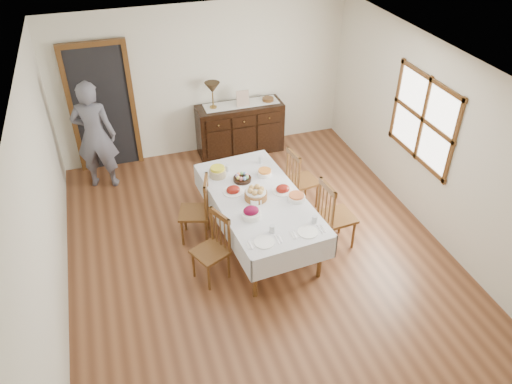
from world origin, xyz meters
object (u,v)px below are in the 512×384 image
object	(u,v)px
chair_left_near	(213,247)
chair_right_near	(334,214)
sideboard	(240,129)
chair_right_far	(300,178)
dining_table	(259,203)
person	(94,132)
chair_left_far	(198,209)
table_lamp	(212,88)

from	to	relation	value
chair_left_near	chair_right_near	distance (m)	1.70
sideboard	chair_right_near	bearing A→B (deg)	-80.52
chair_right_far	chair_left_near	bearing A→B (deg)	115.87
dining_table	person	xyz separation A→B (m)	(-1.97, 2.15, 0.29)
dining_table	chair_left_far	size ratio (longest dim) A/B	2.36
chair_left_far	chair_right_near	distance (m)	1.86
chair_right_far	table_lamp	xyz separation A→B (m)	(-0.85, 1.91, 0.76)
dining_table	chair_right_far	bearing A→B (deg)	30.78
sideboard	chair_right_far	bearing A→B (deg)	-78.23
dining_table	table_lamp	world-z (taller)	table_lamp
dining_table	chair_right_far	xyz separation A→B (m)	(0.86, 0.61, -0.18)
chair_left_near	sideboard	size ratio (longest dim) A/B	0.63
dining_table	chair_right_far	size ratio (longest dim) A/B	2.36
chair_right_near	chair_right_far	size ratio (longest dim) A/B	1.07
dining_table	sideboard	bearing A→B (deg)	74.52
person	table_lamp	distance (m)	2.04
person	chair_right_far	bearing A→B (deg)	166.64
chair_right_far	sideboard	size ratio (longest dim) A/B	0.65
dining_table	chair_left_far	distance (m)	0.86
dining_table	chair_right_near	size ratio (longest dim) A/B	2.21
chair_right_near	table_lamp	bearing A→B (deg)	13.19
chair_right_near	person	xyz separation A→B (m)	(-2.91, 2.53, 0.43)
chair_left_far	chair_right_far	bearing A→B (deg)	117.00
sideboard	table_lamp	bearing A→B (deg)	175.80
sideboard	table_lamp	xyz separation A→B (m)	(-0.46, 0.03, 0.81)
person	chair_right_near	bearing A→B (deg)	154.21
dining_table	chair_right_near	bearing A→B (deg)	-26.65
dining_table	chair_right_far	world-z (taller)	chair_right_far
table_lamp	chair_right_far	bearing A→B (deg)	-66.08
chair_left_far	person	xyz separation A→B (m)	(-1.20, 1.81, 0.46)
chair_right_near	person	world-z (taller)	person
dining_table	chair_right_near	world-z (taller)	chair_right_near
sideboard	chair_left_far	bearing A→B (deg)	-119.89
chair_right_near	table_lamp	world-z (taller)	table_lamp
chair_right_far	person	distance (m)	3.25
chair_right_far	table_lamp	distance (m)	2.22
chair_left_far	sideboard	distance (m)	2.48
dining_table	chair_left_near	size ratio (longest dim) A/B	2.44
dining_table	chair_right_near	xyz separation A→B (m)	(0.94, -0.38, -0.14)
sideboard	person	size ratio (longest dim) A/B	0.79
chair_left_near	sideboard	bearing A→B (deg)	133.25
chair_left_far	chair_right_far	distance (m)	1.65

